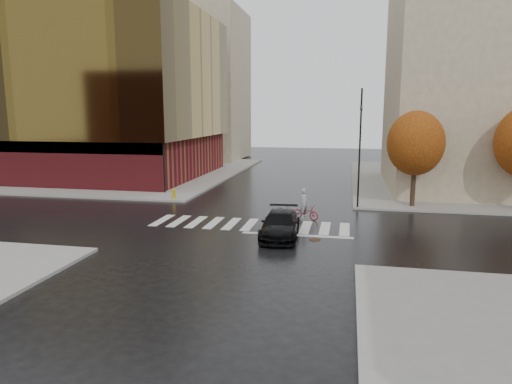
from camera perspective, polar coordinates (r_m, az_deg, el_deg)
ground at (r=26.45m, az=-1.03°, el=-4.36°), size 120.00×120.00×0.00m
sidewalk_nw at (r=53.52m, az=-18.40°, el=2.51°), size 30.00×30.00×0.15m
crosswalk at (r=26.92m, az=-0.80°, el=-4.09°), size 12.00×3.00×0.01m
office_glass at (r=51.11m, az=-21.61°, el=11.22°), size 27.00×19.00×16.00m
building_ne_tan at (r=43.63m, az=27.32°, el=12.31°), size 16.00×16.00×18.00m
building_nw_far at (r=65.76m, az=-7.90°, el=13.01°), size 14.00×12.00×20.00m
tree_ne_a at (r=32.79m, az=19.33°, el=5.76°), size 3.80×3.80×6.50m
sedan at (r=24.19m, az=3.04°, el=-4.06°), size 2.18×4.82×1.37m
cyclist at (r=28.25m, az=6.18°, el=-2.11°), size 1.80×1.22×1.94m
traffic_light_nw at (r=36.98m, az=-11.57°, el=7.16°), size 0.24×0.21×8.10m
traffic_light_ne at (r=31.38m, az=12.88°, el=6.45°), size 0.20×0.22×7.95m
fire_hydrant at (r=34.48m, az=-10.25°, el=-0.16°), size 0.28×0.28×0.78m
manhole at (r=23.98m, az=7.34°, el=-5.94°), size 0.67×0.67×0.01m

